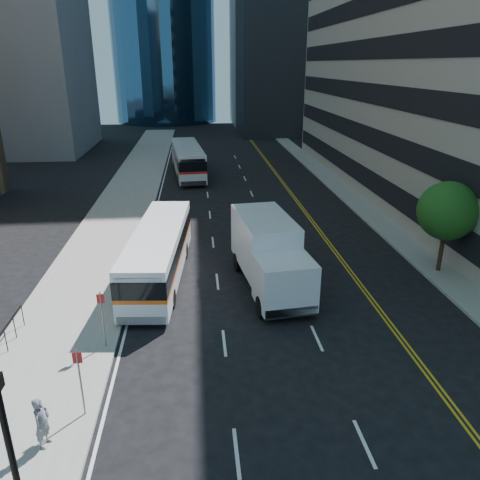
{
  "coord_description": "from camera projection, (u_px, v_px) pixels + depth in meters",
  "views": [
    {
      "loc": [
        -4.43,
        -14.97,
        11.09
      ],
      "look_at": [
        -2.37,
        6.86,
        2.8
      ],
      "focal_mm": 35.0,
      "sensor_mm": 36.0,
      "label": 1
    }
  ],
  "objects": [
    {
      "name": "ground",
      "position": [
        317.0,
        367.0,
        18.25
      ],
      "size": [
        160.0,
        160.0,
        0.0
      ],
      "primitive_type": "plane",
      "color": "black",
      "rests_on": "ground"
    },
    {
      "name": "bus_rear",
      "position": [
        188.0,
        159.0,
        48.94
      ],
      "size": [
        3.77,
        12.25,
        3.11
      ],
      "rotation": [
        0.0,
        0.0,
        0.1
      ],
      "color": "silver",
      "rests_on": "ground"
    },
    {
      "name": "lamp_post",
      "position": [
        9.0,
        446.0,
        10.91
      ],
      "size": [
        0.28,
        0.28,
        4.56
      ],
      "color": "black",
      "rests_on": "sidewalk_west"
    },
    {
      "name": "midrise_west",
      "position": [
        1.0,
        8.0,
        58.03
      ],
      "size": [
        18.0,
        18.0,
        35.0
      ],
      "primitive_type": "cube",
      "color": "gray",
      "rests_on": "ground"
    },
    {
      "name": "sidewalk_west",
      "position": [
        127.0,
        199.0,
        40.58
      ],
      "size": [
        5.0,
        90.0,
        0.15
      ],
      "primitive_type": "cube",
      "color": "gray",
      "rests_on": "ground"
    },
    {
      "name": "pedestrian",
      "position": [
        42.0,
        423.0,
        14.02
      ],
      "size": [
        0.56,
        0.7,
        1.69
      ],
      "primitive_type": "imported",
      "rotation": [
        0.0,
        0.0,
        1.3
      ],
      "color": "slate",
      "rests_on": "sidewalk_west"
    },
    {
      "name": "street_tree",
      "position": [
        448.0,
        211.0,
        25.2
      ],
      "size": [
        3.2,
        3.2,
        5.1
      ],
      "color": "#332114",
      "rests_on": "sidewalk_east"
    },
    {
      "name": "box_truck",
      "position": [
        269.0,
        254.0,
        24.09
      ],
      "size": [
        3.45,
        7.78,
        3.6
      ],
      "rotation": [
        0.0,
        0.0,
        0.12
      ],
      "color": "white",
      "rests_on": "ground"
    },
    {
      "name": "sidewalk_east",
      "position": [
        346.0,
        194.0,
        42.29
      ],
      "size": [
        2.0,
        90.0,
        0.15
      ],
      "primitive_type": "cube",
      "color": "gray",
      "rests_on": "ground"
    },
    {
      "name": "bus_front",
      "position": [
        159.0,
        252.0,
        25.26
      ],
      "size": [
        3.32,
        11.14,
        2.83
      ],
      "rotation": [
        0.0,
        0.0,
        -0.09
      ],
      "color": "white",
      "rests_on": "ground"
    }
  ]
}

